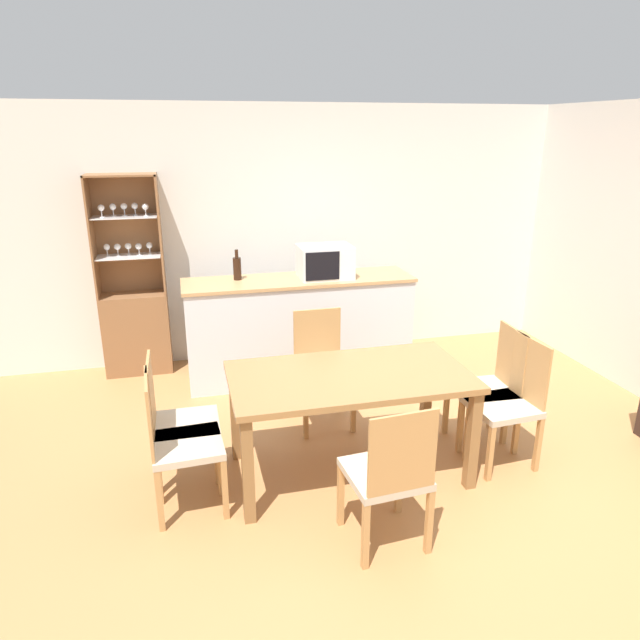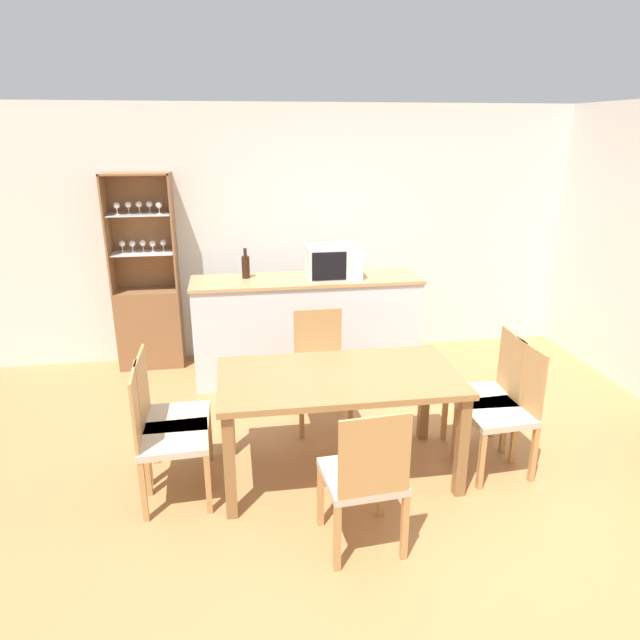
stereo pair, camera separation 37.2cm
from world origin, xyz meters
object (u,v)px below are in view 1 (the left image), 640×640
object	(u,v)px
display_cabinet	(135,315)
microwave	(325,262)
dining_chair_side_right_near	(508,403)
dining_chair_side_left_far	(179,423)
dining_chair_head_far	(322,369)
dining_chair_side_right_far	(489,388)
wine_bottle	(237,268)
dining_chair_side_left_near	(179,443)
dining_table	(349,386)
dining_chair_head_near	(389,475)

from	to	relation	value
display_cabinet	microwave	world-z (taller)	display_cabinet
dining_chair_side_right_near	dining_chair_side_left_far	size ratio (longest dim) A/B	1.00
dining_chair_head_far	dining_chair_side_right_near	bearing A→B (deg)	141.22
dining_chair_side_right_far	dining_chair_head_far	size ratio (longest dim) A/B	1.00
dining_chair_side_right_near	wine_bottle	xyz separation A→B (m)	(-1.68, 1.93, 0.63)
dining_chair_head_far	dining_chair_side_left_near	bearing A→B (deg)	37.59
dining_chair_side_left_far	dining_chair_head_far	xyz separation A→B (m)	(1.13, 0.63, 0.00)
dining_chair_side_left_near	wine_bottle	distance (m)	2.12
dining_table	dining_chair_side_right_near	xyz separation A→B (m)	(1.13, -0.13, -0.20)
dining_chair_head_near	dining_chair_head_far	size ratio (longest dim) A/B	1.00
dining_chair_side_left_far	dining_chair_side_right_far	world-z (taller)	same
microwave	dining_table	bearing A→B (deg)	-98.74
dining_chair_side_left_near	dining_chair_head_far	size ratio (longest dim) A/B	1.00
wine_bottle	dining_chair_head_far	bearing A→B (deg)	-62.32
dining_chair_head_near	wine_bottle	distance (m)	2.70
dining_chair_head_near	wine_bottle	bearing A→B (deg)	97.53
dining_table	dining_chair_side_right_far	xyz separation A→B (m)	(1.13, 0.13, -0.20)
dining_chair_side_right_far	dining_chair_side_left_near	bearing A→B (deg)	99.05
dining_table	dining_chair_head_near	size ratio (longest dim) A/B	1.74
dining_chair_side_left_far	dining_chair_head_near	bearing A→B (deg)	52.00
wine_bottle	dining_chair_side_right_near	bearing A→B (deg)	-48.93
microwave	dining_chair_head_near	bearing A→B (deg)	-95.97
microwave	display_cabinet	bearing A→B (deg)	163.54
display_cabinet	dining_chair_side_right_near	size ratio (longest dim) A/B	2.08
dining_table	dining_chair_side_right_near	world-z (taller)	dining_chair_side_right_near
display_cabinet	dining_chair_head_far	xyz separation A→B (m)	(1.51, -1.46, -0.12)
dining_chair_side_right_far	wine_bottle	xyz separation A→B (m)	(-1.68, 1.67, 0.63)
display_cabinet	dining_chair_side_left_near	world-z (taller)	display_cabinet
dining_chair_side_right_near	dining_chair_head_far	size ratio (longest dim) A/B	1.00
dining_chair_side_left_far	dining_chair_head_near	size ratio (longest dim) A/B	1.00
dining_chair_head_far	dining_table	bearing A→B (deg)	89.34
dining_chair_side_left_far	dining_chair_head_far	size ratio (longest dim) A/B	1.00
dining_chair_side_left_near	wine_bottle	size ratio (longest dim) A/B	3.28
display_cabinet	wine_bottle	world-z (taller)	display_cabinet
dining_chair_side_right_far	dining_chair_head_near	size ratio (longest dim) A/B	1.00
dining_chair_side_right_near	dining_chair_head_near	distance (m)	1.30
dining_table	dining_chair_side_right_near	distance (m)	1.16
dining_table	dining_chair_head_near	bearing A→B (deg)	-89.71
dining_chair_side_left_far	dining_chair_head_far	bearing A→B (deg)	119.30
display_cabinet	dining_chair_head_far	size ratio (longest dim) A/B	2.08
dining_table	dining_chair_side_left_far	distance (m)	1.16
dining_chair_side_right_near	dining_chair_side_left_far	world-z (taller)	same
microwave	dining_chair_side_right_far	bearing A→B (deg)	-60.95
dining_chair_head_near	microwave	distance (m)	2.56
dining_chair_head_near	microwave	size ratio (longest dim) A/B	1.88
dining_chair_side_right_far	dining_chair_head_far	bearing A→B (deg)	63.27
dining_chair_side_right_near	dining_chair_head_far	distance (m)	1.44
dining_chair_head_near	dining_chair_side_left_far	bearing A→B (deg)	137.35
dining_table	dining_chair_side_left_near	size ratio (longest dim) A/B	1.74
display_cabinet	wine_bottle	distance (m)	1.18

